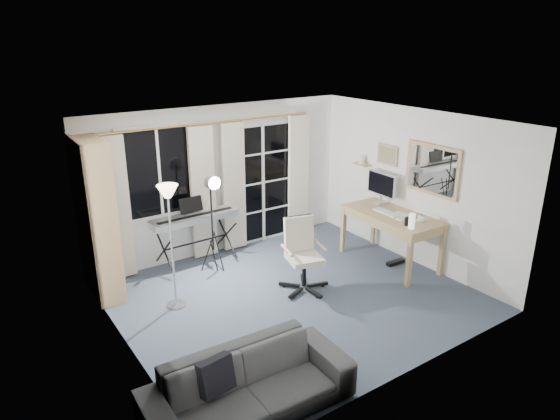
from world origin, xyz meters
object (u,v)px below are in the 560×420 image
object	(u,v)px
torchiere_lamp	(169,210)
office_chair	(301,247)
studio_light	(212,194)
desk	(392,220)
monitor	(381,185)
bookshelf	(94,223)
keyboard_piano	(195,219)
mug	(423,218)
sofa	(248,377)

from	to	relation	value
torchiere_lamp	office_chair	size ratio (longest dim) A/B	1.63
torchiere_lamp	studio_light	distance (m)	1.08
desk	monitor	size ratio (longest dim) A/B	2.63
bookshelf	desk	xyz separation A→B (m)	(4.01, -1.59, -0.31)
keyboard_piano	monitor	world-z (taller)	monitor
monitor	office_chair	bearing A→B (deg)	-169.14
bookshelf	monitor	size ratio (longest dim) A/B	3.68
torchiere_lamp	office_chair	world-z (taller)	torchiere_lamp
office_chair	desk	size ratio (longest dim) A/B	0.66
studio_light	keyboard_piano	bearing A→B (deg)	96.64
torchiere_lamp	mug	world-z (taller)	torchiere_lamp
keyboard_piano	office_chair	xyz separation A→B (m)	(0.91, -1.50, -0.16)
monitor	mug	world-z (taller)	monitor
sofa	monitor	bearing A→B (deg)	31.05
desk	mug	distance (m)	0.54
torchiere_lamp	monitor	distance (m)	3.52
torchiere_lamp	sofa	xyz separation A→B (m)	(-0.22, -2.24, -0.96)
studio_light	monitor	size ratio (longest dim) A/B	2.61
office_chair	sofa	size ratio (longest dim) A/B	0.51
torchiere_lamp	studio_light	world-z (taller)	torchiere_lamp
studio_light	desk	distance (m)	2.76
keyboard_piano	studio_light	size ratio (longest dim) A/B	0.90
office_chair	desk	distance (m)	1.62
bookshelf	torchiere_lamp	xyz separation A→B (m)	(0.70, -0.94, 0.31)
keyboard_piano	monitor	distance (m)	3.00
bookshelf	keyboard_piano	xyz separation A→B (m)	(1.49, 0.07, -0.28)
desk	mug	xyz separation A→B (m)	(0.10, -0.50, 0.17)
studio_light	sofa	xyz separation A→B (m)	(-1.12, -2.84, -0.85)
bookshelf	desk	world-z (taller)	bookshelf
keyboard_piano	studio_light	xyz separation A→B (m)	(0.11, -0.41, 0.49)
office_chair	bookshelf	bearing A→B (deg)	163.70
desk	office_chair	bearing A→B (deg)	176.06
mug	studio_light	bearing A→B (deg)	145.14
torchiere_lamp	bookshelf	bearing A→B (deg)	126.84
desk	monitor	xyz separation A→B (m)	(0.20, 0.45, 0.41)
bookshelf	keyboard_piano	bearing A→B (deg)	4.46
torchiere_lamp	office_chair	bearing A→B (deg)	-16.25
bookshelf	sofa	size ratio (longest dim) A/B	1.08
torchiere_lamp	mug	xyz separation A→B (m)	(3.41, -1.15, -0.45)
sofa	office_chair	bearing A→B (deg)	44.73
bookshelf	sofa	distance (m)	3.28
office_chair	mug	distance (m)	1.86
monitor	mug	size ratio (longest dim) A/B	4.40
bookshelf	monitor	world-z (taller)	bookshelf
bookshelf	torchiere_lamp	size ratio (longest dim) A/B	1.31
keyboard_piano	mug	xyz separation A→B (m)	(2.62, -2.16, 0.13)
bookshelf	torchiere_lamp	bearing A→B (deg)	-51.22
mug	sofa	distance (m)	3.82
bookshelf	torchiere_lamp	distance (m)	1.21
desk	mug	bearing A→B (deg)	-76.97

